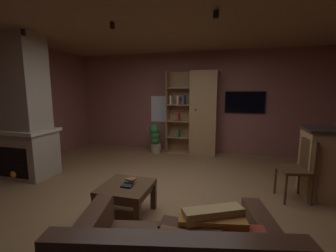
% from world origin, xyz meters
% --- Properties ---
extents(floor, '(6.55, 5.72, 0.02)m').
position_xyz_m(floor, '(0.00, 0.00, -0.01)').
color(floor, olive).
rests_on(floor, ground).
extents(wall_back, '(6.67, 0.06, 2.61)m').
position_xyz_m(wall_back, '(0.00, 2.89, 1.31)').
color(wall_back, '#8E544C').
rests_on(wall_back, ground).
extents(ceiling, '(6.55, 5.72, 0.02)m').
position_xyz_m(ceiling, '(0.00, 0.00, 2.62)').
color(ceiling, '#8E6B47').
extents(window_pane_back, '(0.65, 0.01, 0.71)m').
position_xyz_m(window_pane_back, '(-0.86, 2.85, 1.12)').
color(window_pane_back, white).
extents(stone_fireplace, '(1.03, 0.74, 2.61)m').
position_xyz_m(stone_fireplace, '(-2.72, 0.18, 1.18)').
color(stone_fireplace, tan).
rests_on(stone_fireplace, ground).
extents(bookshelf_cabinet, '(1.27, 0.41, 2.11)m').
position_xyz_m(bookshelf_cabinet, '(0.22, 2.61, 1.05)').
color(bookshelf_cabinet, '#A87F51').
rests_on(bookshelf_cabinet, ground).
extents(coffee_table, '(0.62, 0.64, 0.43)m').
position_xyz_m(coffee_table, '(-0.27, -0.62, 0.34)').
color(coffee_table, '#4C331E').
rests_on(coffee_table, ground).
extents(table_book_0, '(0.14, 0.09, 0.02)m').
position_xyz_m(table_book_0, '(-0.24, -0.67, 0.44)').
color(table_book_0, black).
rests_on(table_book_0, coffee_table).
extents(table_book_1, '(0.11, 0.10, 0.03)m').
position_xyz_m(table_book_1, '(-0.25, -0.57, 0.46)').
color(table_book_1, '#387247').
rests_on(table_book_1, coffee_table).
extents(table_book_2, '(0.14, 0.13, 0.02)m').
position_xyz_m(table_book_2, '(-0.23, -0.56, 0.49)').
color(table_book_2, brown).
rests_on(table_book_2, coffee_table).
extents(dining_chair, '(0.50, 0.50, 0.92)m').
position_xyz_m(dining_chair, '(2.00, 0.50, 0.53)').
color(dining_chair, '#4C331E').
rests_on(dining_chair, ground).
extents(potted_floor_plant, '(0.31, 0.31, 0.76)m').
position_xyz_m(potted_floor_plant, '(-0.92, 2.39, 0.40)').
color(potted_floor_plant, '#9E896B').
rests_on(potted_floor_plant, ground).
extents(wall_mounted_tv, '(0.95, 0.06, 0.54)m').
position_xyz_m(wall_mounted_tv, '(1.29, 2.82, 1.34)').
color(wall_mounted_tv, black).
extents(track_light_spot_0, '(0.07, 0.07, 0.09)m').
position_xyz_m(track_light_spot_0, '(-2.27, -0.09, 2.54)').
color(track_light_spot_0, black).
extents(track_light_spot_1, '(0.07, 0.07, 0.09)m').
position_xyz_m(track_light_spot_1, '(-0.71, -0.04, 2.54)').
color(track_light_spot_1, black).
extents(track_light_spot_2, '(0.07, 0.07, 0.09)m').
position_xyz_m(track_light_spot_2, '(0.76, -0.12, 2.54)').
color(track_light_spot_2, black).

